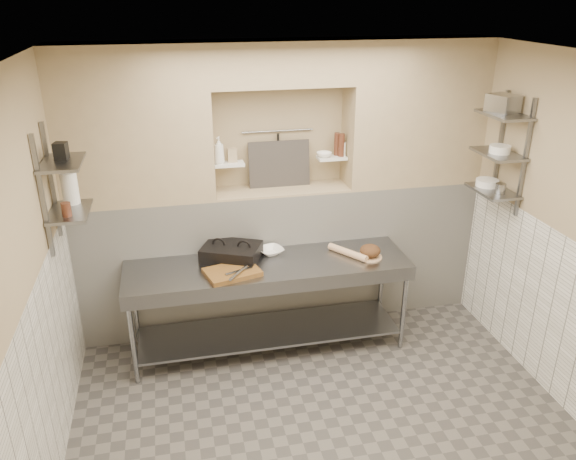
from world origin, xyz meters
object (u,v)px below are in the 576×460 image
object	(u,v)px
prep_table	(269,289)
panini_press	(231,252)
bread_loaf	(370,251)
bottle_soap	(219,151)
cutting_board	(232,272)
rolling_pin	(348,252)
mixing_bowl	(271,251)
bowl_alcove	(324,155)
jug_left	(70,188)

from	to	relation	value
prep_table	panini_press	xyz separation A→B (m)	(-0.31, 0.18, 0.33)
bread_loaf	prep_table	bearing A→B (deg)	176.31
bottle_soap	cutting_board	bearing A→B (deg)	-89.72
rolling_pin	bread_loaf	xyz separation A→B (m)	(0.19, -0.08, 0.04)
prep_table	mixing_bowl	xyz separation A→B (m)	(0.06, 0.22, 0.29)
prep_table	bowl_alcove	xyz separation A→B (m)	(0.66, 0.57, 1.09)
prep_table	bread_loaf	distance (m)	1.01
prep_table	panini_press	size ratio (longest dim) A/B	4.20
rolling_pin	bread_loaf	bearing A→B (deg)	-23.88
prep_table	bread_loaf	xyz separation A→B (m)	(0.95, -0.06, 0.33)
mixing_bowl	jug_left	world-z (taller)	jug_left
cutting_board	bottle_soap	world-z (taller)	bottle_soap
rolling_pin	bowl_alcove	xyz separation A→B (m)	(-0.10, 0.54, 0.80)
panini_press	mixing_bowl	size ratio (longest dim) A/B	2.74
panini_press	bottle_soap	distance (m)	0.95
jug_left	mixing_bowl	bearing A→B (deg)	6.52
bottle_soap	jug_left	xyz separation A→B (m)	(-1.25, -0.52, -0.10)
bottle_soap	rolling_pin	bearing A→B (deg)	-25.42
bottle_soap	bowl_alcove	xyz separation A→B (m)	(1.01, 0.02, -0.10)
bread_loaf	jug_left	bearing A→B (deg)	177.99
cutting_board	prep_table	bearing A→B (deg)	19.03
bottle_soap	bowl_alcove	distance (m)	1.02
mixing_bowl	cutting_board	bearing A→B (deg)	-140.51
panini_press	bowl_alcove	size ratio (longest dim) A/B	4.21
bowl_alcove	bread_loaf	bearing A→B (deg)	-65.34
mixing_bowl	jug_left	xyz separation A→B (m)	(-1.66, -0.19, 0.81)
cutting_board	bread_loaf	bearing A→B (deg)	2.55
cutting_board	mixing_bowl	size ratio (longest dim) A/B	2.03
bottle_soap	jug_left	bearing A→B (deg)	-157.32
mixing_bowl	bowl_alcove	bearing A→B (deg)	30.12
mixing_bowl	bread_loaf	bearing A→B (deg)	-17.48
prep_table	bottle_soap	world-z (taller)	bottle_soap
prep_table	jug_left	distance (m)	1.94
bread_loaf	bottle_soap	distance (m)	1.68
bottle_soap	bread_loaf	bearing A→B (deg)	-25.20
bottle_soap	jug_left	world-z (taller)	bottle_soap
cutting_board	bread_loaf	xyz separation A→B (m)	(1.30, 0.06, 0.05)
bowl_alcove	panini_press	bearing A→B (deg)	-158.32
panini_press	mixing_bowl	bearing A→B (deg)	30.48
cutting_board	mixing_bowl	world-z (taller)	mixing_bowl
mixing_bowl	jug_left	bearing A→B (deg)	-173.48
prep_table	cutting_board	world-z (taller)	cutting_board
mixing_bowl	rolling_pin	size ratio (longest dim) A/B	0.53
panini_press	cutting_board	world-z (taller)	panini_press
panini_press	mixing_bowl	world-z (taller)	panini_press
panini_press	rolling_pin	world-z (taller)	panini_press
bowl_alcove	jug_left	size ratio (longest dim) A/B	0.57
panini_press	bottle_soap	xyz separation A→B (m)	(-0.04, 0.37, 0.87)
bottle_soap	bowl_alcove	size ratio (longest dim) A/B	1.73
bread_loaf	bottle_soap	size ratio (longest dim) A/B	0.76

